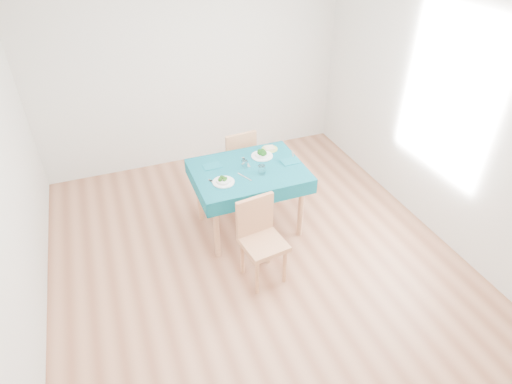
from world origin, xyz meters
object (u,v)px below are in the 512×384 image
object	(u,v)px
table	(249,199)
chair_near	(264,240)
chair_far	(236,156)
bowl_far	(262,154)
bowl_near	(223,180)
side_plate	(270,149)

from	to	relation	value
table	chair_near	xyz separation A→B (m)	(-0.14, -0.78, 0.09)
chair_near	chair_far	xyz separation A→B (m)	(0.26, 1.55, -0.00)
table	chair_far	bearing A→B (deg)	81.21
table	bowl_far	distance (m)	0.51
bowl_near	side_plate	distance (m)	0.82
chair_far	bowl_far	distance (m)	0.67
bowl_near	side_plate	xyz separation A→B (m)	(0.68, 0.45, -0.03)
bowl_near	bowl_far	world-z (taller)	bowl_far
bowl_far	side_plate	world-z (taller)	bowl_far
chair_near	bowl_far	world-z (taller)	chair_near
table	side_plate	size ratio (longest dim) A/B	6.41
chair_near	bowl_near	bearing A→B (deg)	97.72
table	bowl_near	world-z (taller)	bowl_near
chair_near	side_plate	size ratio (longest dim) A/B	5.31
chair_far	chair_near	bearing A→B (deg)	75.79
table	side_plate	world-z (taller)	side_plate
table	bowl_near	distance (m)	0.54
bowl_near	side_plate	size ratio (longest dim) A/B	1.23
chair_near	chair_far	bearing A→B (deg)	72.87
table	side_plate	distance (m)	0.61
table	side_plate	xyz separation A→B (m)	(0.36, 0.31, 0.38)
table	bowl_far	xyz separation A→B (m)	(0.23, 0.19, 0.41)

